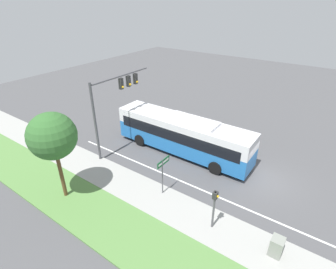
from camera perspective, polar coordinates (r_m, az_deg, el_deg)
name	(u,v)px	position (r m, az deg, el deg)	size (l,w,h in m)	color
ground_plane	(263,180)	(20.68, 19.96, -9.20)	(80.00, 80.00, 0.00)	#4C4C4F
sidewalk	(229,235)	(16.09, 13.05, -20.54)	(2.80, 80.00, 0.12)	#9E9E99
lane_divider_near	(245,208)	(17.92, 16.46, -15.18)	(0.14, 30.00, 0.01)	silver
bus	(183,134)	(21.72, 3.19, 0.21)	(2.63, 11.91, 3.32)	#236BB7
signal_gantry	(114,97)	(21.46, -11.63, 8.03)	(6.39, 0.41, 6.52)	#4C4C51
pedestrian_signal	(214,204)	(15.04, 10.06, -14.65)	(0.28, 0.34, 2.68)	#4C4C51
street_sign	(163,170)	(17.08, -1.12, -7.76)	(1.27, 0.08, 2.79)	#4C4C51
utility_cabinet	(276,246)	(15.49, 22.55, -21.58)	(0.67, 0.63, 1.08)	gray
roadside_tree	(52,136)	(16.92, -23.88, -0.37)	(2.90, 2.90, 5.95)	brown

